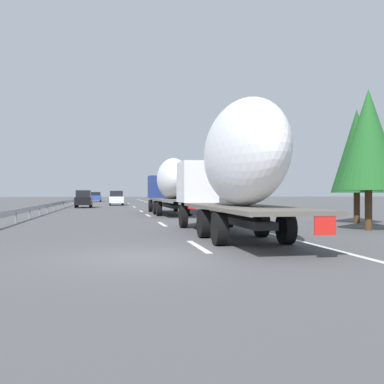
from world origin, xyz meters
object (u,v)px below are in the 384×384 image
(truck_lead, at_px, (170,183))
(car_white_van, at_px, (116,198))
(truck_trailing, at_px, (234,165))
(car_black_suv, at_px, (84,199))
(car_blue_sedan, at_px, (96,197))
(road_sign, at_px, (169,189))
(car_red_compact, at_px, (114,196))

(truck_lead, xyz_separation_m, car_white_van, (25.81, 3.78, -1.45))
(truck_trailing, relative_size, car_black_suv, 3.10)
(truck_lead, bearing_deg, car_blue_sedan, 8.35)
(car_black_suv, height_order, road_sign, road_sign)
(truck_lead, distance_m, car_red_compact, 63.53)
(car_black_suv, xyz_separation_m, road_sign, (7.79, -10.54, 1.18))
(car_black_suv, relative_size, car_white_van, 0.94)
(car_blue_sedan, bearing_deg, truck_trailing, -173.86)
(car_white_van, relative_size, car_red_compact, 0.94)
(truck_trailing, height_order, car_red_compact, truck_trailing)
(car_black_suv, bearing_deg, car_blue_sedan, -0.43)
(truck_lead, distance_m, road_sign, 24.83)
(car_white_van, bearing_deg, car_blue_sedan, 8.37)
(truck_trailing, relative_size, car_red_compact, 2.73)
(car_blue_sedan, distance_m, car_red_compact, 14.71)
(truck_trailing, xyz_separation_m, car_white_van, (43.66, 3.78, -1.73))
(truck_lead, height_order, road_sign, truck_lead)
(car_black_suv, bearing_deg, road_sign, -53.54)
(truck_lead, relative_size, road_sign, 4.15)
(truck_trailing, bearing_deg, car_blue_sedan, 6.14)
(truck_lead, relative_size, truck_trailing, 0.98)
(truck_lead, bearing_deg, truck_trailing, 180.00)
(car_red_compact, bearing_deg, road_sign, -169.78)
(road_sign, bearing_deg, car_white_van, 80.29)
(car_white_van, bearing_deg, car_black_suv, 157.79)
(truck_lead, bearing_deg, car_white_van, 8.33)
(truck_lead, xyz_separation_m, truck_trailing, (-17.85, 0.00, 0.28))
(car_white_van, xyz_separation_m, road_sign, (-1.18, -6.88, 1.18))
(car_white_van, relative_size, road_sign, 1.47)
(truck_trailing, xyz_separation_m, car_black_suv, (34.70, 7.44, -1.72))
(truck_lead, height_order, car_blue_sedan, truck_lead)
(car_blue_sedan, bearing_deg, car_red_compact, -13.01)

